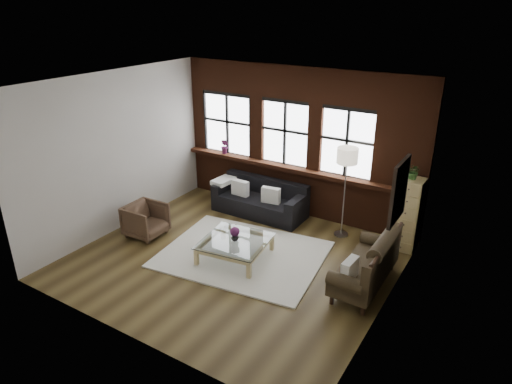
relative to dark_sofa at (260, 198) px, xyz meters
The scene contains 26 objects.
floor 2.03m from the dark_sofa, 72.18° to the right, with size 5.50×5.50×0.00m, color #413218.
ceiling 3.46m from the dark_sofa, 72.18° to the right, with size 5.50×5.50×0.00m, color white.
wall_back 1.50m from the dark_sofa, 44.49° to the left, with size 5.50×5.50×0.00m, color beige.
wall_front 4.61m from the dark_sofa, 82.10° to the right, with size 5.50×5.50×0.00m, color beige.
wall_left 3.11m from the dark_sofa, 138.39° to the right, with size 5.00×5.00×0.00m, color beige.
wall_right 4.05m from the dark_sofa, 29.48° to the right, with size 5.00×5.00×0.00m, color beige.
brick_backwall 1.47m from the dark_sofa, 41.48° to the left, with size 5.50×0.12×3.20m, color #421D0F, non-canonical shape.
sill_ledge 1.01m from the dark_sofa, 36.38° to the left, with size 5.50×0.30×0.08m, color #421D0F.
window_left 1.90m from the dark_sofa, 155.18° to the left, with size 1.38×0.10×1.50m, color black, non-canonical shape.
window_mid 1.52m from the dark_sofa, 60.53° to the left, with size 1.38×0.10×1.50m, color black, non-canonical shape.
window_right 2.26m from the dark_sofa, 17.82° to the left, with size 1.38×0.10×1.50m, color black, non-canonical shape.
wall_poster 3.98m from the dark_sofa, 25.66° to the right, with size 0.05×0.74×0.94m, color black, non-canonical shape.
shag_rug 1.85m from the dark_sofa, 68.60° to the right, with size 2.90×2.28×0.03m, color silver.
dark_sofa is the anchor object (origin of this frame).
pillow_a 0.49m from the dark_sofa, 167.19° to the right, with size 0.40×0.14×0.34m, color white.
pillow_b 0.40m from the dark_sofa, 16.30° to the right, with size 0.40×0.14×0.34m, color white.
vintage_settee 3.26m from the dark_sofa, 26.62° to the right, with size 0.76×1.72×0.92m, color #302516, non-canonical shape.
pillow_settee 3.46m from the dark_sofa, 35.02° to the right, with size 0.14×0.38×0.34m, color white.
armchair 2.49m from the dark_sofa, 124.81° to the right, with size 0.71×0.73×0.66m, color #453122.
coffee_table 1.97m from the dark_sofa, 71.86° to the right, with size 1.15×1.15×0.39m, color tan, non-canonical shape.
vase 1.96m from the dark_sofa, 71.86° to the right, with size 0.14×0.14×0.15m, color #B2B2B2.
flowers 1.97m from the dark_sofa, 71.86° to the right, with size 0.18×0.18×0.18m, color #602151.
drawer_chest 3.16m from the dark_sofa, ahead, with size 0.43×0.43×1.41m, color tan.
potted_plant_top 3.36m from the dark_sofa, ahead, with size 0.26×0.23×0.29m, color #2D5923.
floor_lamp 2.03m from the dark_sofa, ahead, with size 0.40×0.40×1.99m, color #A5A5A8, non-canonical shape.
sill_plant 1.55m from the dark_sofa, 160.75° to the left, with size 0.19×0.16×0.35m, color #602151.
Camera 1 is at (4.14, -5.95, 4.41)m, focal length 32.00 mm.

